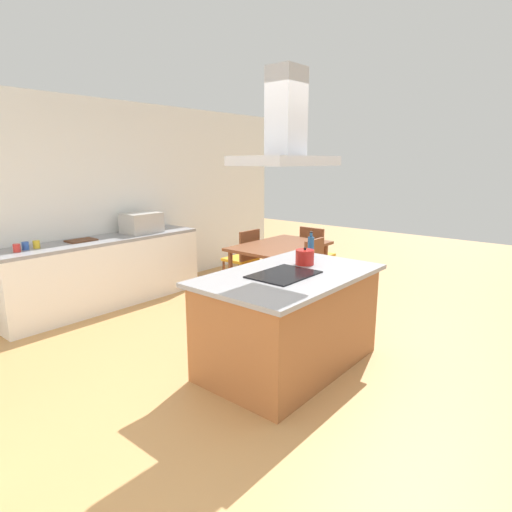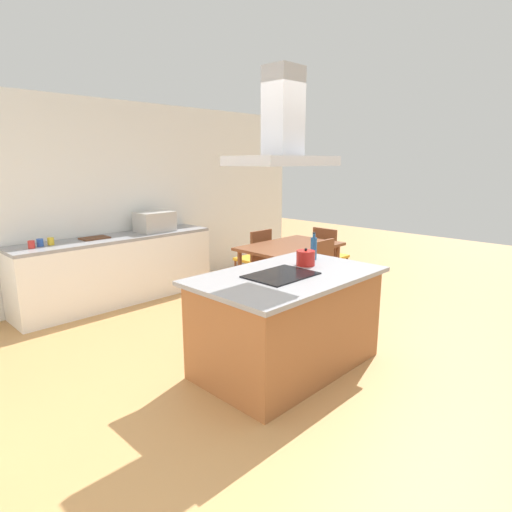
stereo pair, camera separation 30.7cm
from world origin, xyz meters
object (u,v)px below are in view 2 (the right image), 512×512
(range_hood, at_px, (283,134))
(dining_table, at_px, (290,251))
(tea_kettle, at_px, (306,258))
(countertop_microwave, at_px, (155,222))
(chair_facing_island, at_px, (330,270))
(olive_oil_bottle, at_px, (314,248))
(cooktop, at_px, (281,275))
(chair_facing_back_wall, at_px, (256,255))
(chair_at_right_end, at_px, (328,252))
(cutting_board, at_px, (95,238))
(coffee_mug_red, at_px, (31,245))
(coffee_mug_blue, at_px, (40,243))
(coffee_mug_yellow, at_px, (51,241))

(range_hood, bearing_deg, dining_table, 37.61)
(tea_kettle, relative_size, range_hood, 0.26)
(countertop_microwave, height_order, chair_facing_island, countertop_microwave)
(olive_oil_bottle, distance_m, dining_table, 1.56)
(cooktop, distance_m, range_hood, 1.20)
(chair_facing_back_wall, distance_m, chair_at_right_end, 1.13)
(cutting_board, bearing_deg, dining_table, -38.20)
(coffee_mug_red, xyz_separation_m, chair_at_right_end, (3.75, -1.53, -0.44))
(olive_oil_bottle, xyz_separation_m, chair_facing_back_wall, (1.00, 1.81, -0.51))
(range_hood, bearing_deg, coffee_mug_red, 111.44)
(coffee_mug_red, bearing_deg, coffee_mug_blue, 26.37)
(coffee_mug_blue, relative_size, dining_table, 0.06)
(countertop_microwave, bearing_deg, cooktop, -100.83)
(coffee_mug_blue, bearing_deg, dining_table, -30.21)
(chair_facing_island, height_order, range_hood, range_hood)
(cutting_board, bearing_deg, coffee_mug_red, -174.23)
(coffee_mug_yellow, height_order, chair_facing_island, coffee_mug_yellow)
(coffee_mug_red, bearing_deg, olive_oil_bottle, -55.56)
(cooktop, relative_size, cutting_board, 1.76)
(chair_at_right_end, bearing_deg, coffee_mug_red, 157.83)
(chair_facing_back_wall, bearing_deg, cooktop, -130.81)
(coffee_mug_blue, xyz_separation_m, chair_at_right_end, (3.64, -1.58, -0.44))
(tea_kettle, bearing_deg, coffee_mug_red, 119.56)
(coffee_mug_red, xyz_separation_m, coffee_mug_yellow, (0.23, 0.05, 0.00))
(countertop_microwave, distance_m, chair_facing_back_wall, 1.56)
(coffee_mug_blue, bearing_deg, tea_kettle, -62.72)
(chair_facing_island, distance_m, range_hood, 2.43)
(cooktop, distance_m, coffee_mug_red, 3.06)
(cutting_board, bearing_deg, chair_at_right_end, -28.52)
(range_hood, bearing_deg, coffee_mug_yellow, 106.96)
(countertop_microwave, xyz_separation_m, coffee_mug_red, (-1.67, -0.03, -0.09))
(coffee_mug_blue, bearing_deg, chair_facing_island, -39.58)
(cooktop, height_order, cutting_board, cutting_board)
(chair_facing_back_wall, bearing_deg, dining_table, -90.00)
(countertop_microwave, distance_m, coffee_mug_yellow, 1.44)
(chair_facing_island, bearing_deg, olive_oil_bottle, -154.60)
(chair_facing_island, distance_m, chair_at_right_end, 1.13)
(countertop_microwave, bearing_deg, range_hood, -100.83)
(dining_table, xyz_separation_m, chair_facing_island, (0.00, -0.67, -0.16))
(olive_oil_bottle, relative_size, countertop_microwave, 0.56)
(olive_oil_bottle, xyz_separation_m, coffee_mug_red, (-1.83, 2.67, -0.07))
(cooktop, distance_m, chair_at_right_end, 2.97)
(countertop_microwave, relative_size, coffee_mug_blue, 5.56)
(cutting_board, bearing_deg, range_hood, -83.61)
(chair_facing_island, relative_size, chair_facing_back_wall, 1.00)
(dining_table, xyz_separation_m, range_hood, (-1.72, -1.32, 1.43))
(coffee_mug_red, height_order, chair_facing_island, coffee_mug_red)
(coffee_mug_red, relative_size, chair_at_right_end, 0.10)
(olive_oil_bottle, distance_m, range_hood, 1.31)
(cutting_board, height_order, dining_table, cutting_board)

